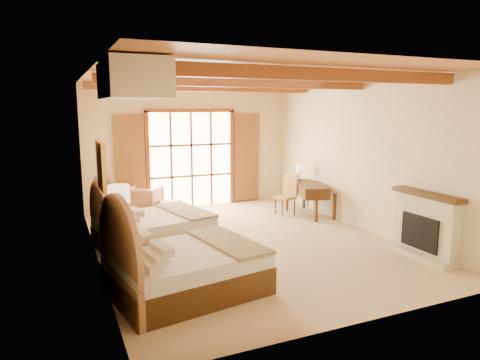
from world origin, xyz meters
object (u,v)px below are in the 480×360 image
bed_far (147,227)px  nightstand (127,262)px  armchair (144,201)px  desk (310,198)px  bed_near (177,266)px

bed_far → nightstand: 1.71m
armchair → desk: (3.80, -1.50, 0.05)m
armchair → desk: size_ratio=0.51×
bed_far → nightstand: (-0.61, -1.59, -0.06)m
desk → bed_near: bearing=-125.4°
armchair → bed_far: bearing=113.4°
bed_far → nightstand: bed_far is taller
armchair → desk: bearing=-168.5°
nightstand → desk: bearing=38.7°
bed_far → armchair: bed_far is taller
bed_near → desk: bearing=27.2°
bed_near → nightstand: (-0.58, 0.64, -0.07)m
armchair → desk: desk is taller
bed_near → armchair: (0.45, 4.67, -0.04)m
bed_near → nightstand: size_ratio=3.41×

